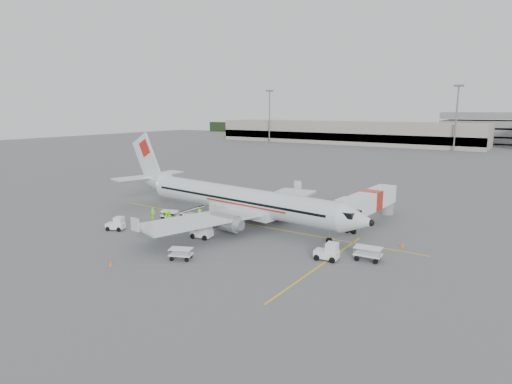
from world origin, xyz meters
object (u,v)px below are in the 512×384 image
Objects in this scene: aircraft at (239,182)px; tug_fore at (327,251)px; belt_loader at (192,210)px; jet_bridge at (371,207)px; tug_mid at (202,230)px; tug_aft at (115,223)px.

tug_fore is at bearing -16.81° from aircraft.
jet_bridge is at bearing 32.81° from belt_loader.
belt_loader is 8.76m from tug_mid.
tug_fore reaches higher than tug_aft.
belt_loader reaches higher than tug_fore.
tug_mid is at bearing -36.97° from belt_loader.
tug_fore is at bearing -7.75° from belt_loader.
tug_fore is at bearing -82.91° from jet_bridge.
tug_mid is (6.59, -5.76, -0.37)m from belt_loader.
belt_loader reaches higher than tug_aft.
jet_bridge is 21.66m from tug_mid.
jet_bridge is 23.05m from belt_loader.
jet_bridge is 31.59m from tug_aft.
tug_mid is at bearing 178.59° from tug_fore.
tug_fore is at bearing -12.91° from tug_aft.
tug_fore is at bearing -3.61° from tug_mid.
tug_mid is at bearing -6.17° from tug_aft.
aircraft is 15.71m from tug_aft.
jet_bridge is at bearing 42.39° from tug_mid.
belt_loader is (-6.47, -1.66, -4.02)m from aircraft.
jet_bridge is 15.61m from tug_fore.
tug_mid is (-14.67, -1.27, 0.02)m from tug_fore.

